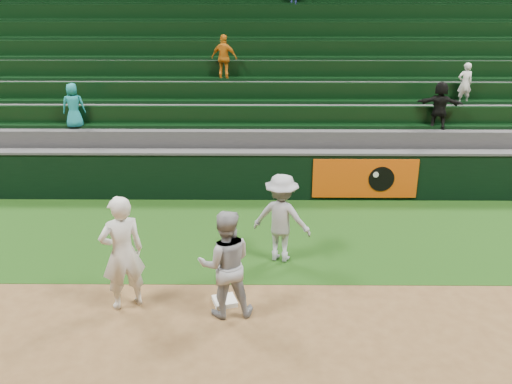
# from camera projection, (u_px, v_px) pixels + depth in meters

# --- Properties ---
(ground) EXTENTS (70.00, 70.00, 0.00)m
(ground) POSITION_uv_depth(u_px,v_px,m) (237.00, 312.00, 9.71)
(ground) COLOR brown
(ground) RESTS_ON ground
(foul_grass) EXTENTS (36.00, 4.20, 0.01)m
(foul_grass) POSITION_uv_depth(u_px,v_px,m) (242.00, 235.00, 12.50)
(foul_grass) COLOR #14360D
(foul_grass) RESTS_ON ground
(first_base) EXTENTS (0.48, 0.48, 0.09)m
(first_base) POSITION_uv_depth(u_px,v_px,m) (225.00, 301.00, 9.96)
(first_base) COLOR white
(first_base) RESTS_ON ground
(first_baseman) EXTENTS (0.89, 0.78, 2.04)m
(first_baseman) POSITION_uv_depth(u_px,v_px,m) (122.00, 253.00, 9.54)
(first_baseman) COLOR white
(first_baseman) RESTS_ON ground
(baserunner) EXTENTS (1.00, 0.82, 1.88)m
(baserunner) POSITION_uv_depth(u_px,v_px,m) (225.00, 264.00, 9.35)
(baserunner) COLOR #999CA3
(baserunner) RESTS_ON ground
(base_coach) EXTENTS (1.31, 1.00, 1.80)m
(base_coach) POSITION_uv_depth(u_px,v_px,m) (282.00, 218.00, 11.15)
(base_coach) COLOR #A0A4AE
(base_coach) RESTS_ON foul_grass
(field_wall) EXTENTS (36.00, 0.45, 1.25)m
(field_wall) POSITION_uv_depth(u_px,v_px,m) (246.00, 174.00, 14.31)
(field_wall) COLOR black
(field_wall) RESTS_ON ground
(stadium_seating) EXTENTS (36.00, 5.95, 5.55)m
(stadium_seating) POSITION_uv_depth(u_px,v_px,m) (248.00, 100.00, 17.43)
(stadium_seating) COLOR #353537
(stadium_seating) RESTS_ON ground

